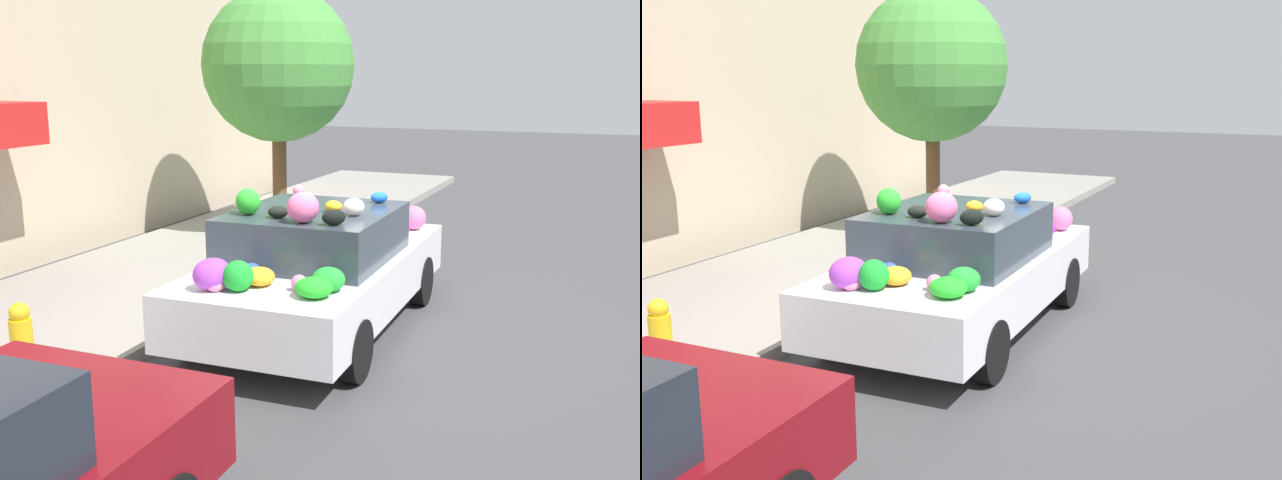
# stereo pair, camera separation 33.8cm
# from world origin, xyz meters

# --- Properties ---
(ground_plane) EXTENTS (60.00, 60.00, 0.00)m
(ground_plane) POSITION_xyz_m (0.00, 0.00, 0.00)
(ground_plane) COLOR #424244
(sidewalk_curb) EXTENTS (24.00, 3.20, 0.15)m
(sidewalk_curb) POSITION_xyz_m (0.00, 2.70, 0.07)
(sidewalk_curb) COLOR gray
(sidewalk_curb) RESTS_ON ground
(street_tree) EXTENTS (2.52, 2.52, 4.05)m
(street_tree) POSITION_xyz_m (3.93, 2.27, 2.93)
(street_tree) COLOR brown
(street_tree) RESTS_ON sidewalk_curb
(fire_hydrant) EXTENTS (0.20, 0.20, 0.70)m
(fire_hydrant) POSITION_xyz_m (-2.65, 1.62, 0.49)
(fire_hydrant) COLOR gold
(fire_hydrant) RESTS_ON sidewalk_curb
(art_car) EXTENTS (4.18, 1.96, 1.69)m
(art_car) POSITION_xyz_m (-0.05, -0.14, 0.73)
(art_car) COLOR silver
(art_car) RESTS_ON ground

